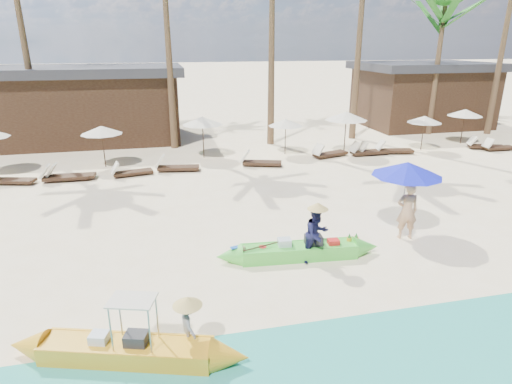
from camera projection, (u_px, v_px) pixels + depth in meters
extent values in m
plane|color=#F7E4B6|center=(324.00, 261.00, 11.65)|extent=(240.00, 240.00, 0.00)
cube|color=green|center=(299.00, 252.00, 11.74)|extent=(3.22, 0.92, 0.38)
cube|color=white|center=(299.00, 251.00, 11.73)|extent=(2.76, 0.70, 0.17)
cube|color=#262628|center=(313.00, 241.00, 11.70)|extent=(0.48, 0.39, 0.35)
cube|color=silver|center=(284.00, 244.00, 11.65)|extent=(0.37, 0.33, 0.28)
cube|color=red|center=(333.00, 243.00, 11.74)|extent=(0.32, 0.27, 0.22)
cylinder|color=red|center=(263.00, 248.00, 11.60)|extent=(0.22, 0.22, 0.09)
cylinder|color=#262628|center=(254.00, 251.00, 11.48)|extent=(0.20, 0.20, 0.08)
sphere|color=tan|center=(243.00, 249.00, 11.47)|extent=(0.18, 0.18, 0.18)
cylinder|color=orange|center=(349.00, 241.00, 11.94)|extent=(0.14, 0.14, 0.18)
cylinder|color=orange|center=(356.00, 240.00, 11.97)|extent=(0.14, 0.14, 0.18)
cube|color=orange|center=(127.00, 351.00, 7.96)|extent=(3.24, 1.58, 0.38)
cube|color=white|center=(127.00, 350.00, 7.95)|extent=(2.77, 1.27, 0.17)
cube|color=#262628|center=(136.00, 340.00, 7.86)|extent=(0.48, 0.43, 0.30)
cube|color=silver|center=(99.00, 339.00, 7.91)|extent=(0.39, 0.36, 0.26)
cube|color=beige|center=(132.00, 300.00, 7.57)|extent=(0.93, 0.77, 0.03)
imported|color=tan|center=(407.00, 211.00, 12.72)|extent=(0.71, 0.54, 1.74)
imported|color=#141539|center=(316.00, 234.00, 11.40)|extent=(0.92, 0.83, 1.57)
imported|color=gray|center=(189.00, 323.00, 8.04)|extent=(0.47, 0.65, 0.91)
cylinder|color=#99999E|center=(404.00, 198.00, 13.10)|extent=(0.05, 0.05, 2.19)
cone|color=#141DC3|center=(407.00, 169.00, 12.78)|extent=(2.09, 2.09, 0.43)
cube|color=#372616|center=(13.00, 181.00, 17.84)|extent=(1.84, 0.98, 0.12)
cube|color=#372616|center=(73.00, 176.00, 18.41)|extent=(1.88, 0.71, 0.13)
cube|color=beige|center=(52.00, 170.00, 18.17)|extent=(0.45, 0.62, 0.54)
cylinder|color=#372616|center=(103.00, 147.00, 20.06)|extent=(0.05, 0.05, 1.90)
cone|color=beige|center=(101.00, 130.00, 19.79)|extent=(1.90, 1.90, 0.38)
cube|color=#372616|center=(66.00, 177.00, 18.25)|extent=(1.86, 0.62, 0.13)
cube|color=beige|center=(45.00, 171.00, 17.98)|extent=(0.42, 0.60, 0.54)
cube|color=#372616|center=(133.00, 172.00, 18.98)|extent=(1.77, 0.88, 0.12)
cube|color=beige|center=(115.00, 168.00, 18.58)|extent=(0.48, 0.61, 0.49)
cylinder|color=#372616|center=(203.00, 138.00, 21.67)|extent=(0.05, 0.05, 2.04)
cone|color=beige|center=(202.00, 121.00, 21.38)|extent=(2.04, 2.04, 0.41)
cube|color=#372616|center=(179.00, 168.00, 19.64)|extent=(1.94, 0.87, 0.13)
cube|color=beige|center=(160.00, 161.00, 19.46)|extent=(0.50, 0.66, 0.55)
cylinder|color=#372616|center=(285.00, 137.00, 22.37)|extent=(0.05, 0.05, 1.81)
cone|color=beige|center=(286.00, 122.00, 22.11)|extent=(1.81, 1.81, 0.36)
cube|color=#372616|center=(262.00, 163.00, 20.44)|extent=(1.93, 1.13, 0.13)
cube|color=beige|center=(245.00, 156.00, 20.40)|extent=(0.57, 0.69, 0.54)
cube|color=#372616|center=(330.00, 154.00, 22.05)|extent=(1.96, 1.11, 0.13)
cube|color=beige|center=(318.00, 149.00, 21.56)|extent=(0.57, 0.70, 0.55)
cylinder|color=#372616|center=(345.00, 134.00, 22.32)|extent=(0.05, 0.05, 2.17)
cone|color=beige|center=(346.00, 116.00, 22.01)|extent=(2.17, 2.17, 0.43)
cube|color=#372616|center=(369.00, 152.00, 22.38)|extent=(1.87, 0.62, 0.13)
cube|color=beige|center=(355.00, 147.00, 22.09)|extent=(0.42, 0.61, 0.55)
cube|color=#372616|center=(375.00, 151.00, 22.64)|extent=(1.72, 0.62, 0.12)
cube|color=beige|center=(363.00, 147.00, 22.35)|extent=(0.40, 0.56, 0.50)
cylinder|color=#372616|center=(423.00, 134.00, 23.23)|extent=(0.05, 0.05, 1.81)
cone|color=beige|center=(425.00, 119.00, 22.97)|extent=(1.81, 1.81, 0.36)
cube|color=#372616|center=(395.00, 151.00, 22.71)|extent=(1.94, 0.93, 0.13)
cube|color=beige|center=(380.00, 145.00, 22.56)|extent=(0.52, 0.67, 0.54)
cylinder|color=#372616|center=(463.00, 127.00, 24.74)|extent=(0.05, 0.05, 1.93)
cone|color=beige|center=(465.00, 113.00, 24.47)|extent=(1.93, 1.93, 0.39)
cube|color=#372616|center=(499.00, 148.00, 23.39)|extent=(1.72, 0.57, 0.12)
cube|color=beige|center=(488.00, 143.00, 23.13)|extent=(0.39, 0.56, 0.50)
cube|color=#372616|center=(486.00, 146.00, 23.65)|extent=(1.93, 1.16, 0.13)
cube|color=beige|center=(472.00, 140.00, 23.63)|extent=(0.58, 0.70, 0.54)
cone|color=brown|center=(25.00, 46.00, 21.51)|extent=(0.40, 0.40, 10.89)
cone|color=brown|center=(169.00, 54.00, 22.39)|extent=(0.40, 0.40, 10.08)
cone|color=brown|center=(272.00, 42.00, 23.11)|extent=(0.40, 0.40, 11.26)
cone|color=brown|center=(360.00, 24.00, 24.24)|extent=(0.40, 0.40, 13.16)
cone|color=brown|center=(437.00, 69.00, 26.35)|extent=(0.40, 0.40, 8.07)
cone|color=brown|center=(503.00, 47.00, 25.93)|extent=(0.40, 0.40, 10.64)
cube|color=#372616|center=(91.00, 108.00, 25.43)|extent=(10.00, 6.00, 3.80)
cube|color=#2D2D33|center=(86.00, 71.00, 24.71)|extent=(10.80, 6.60, 0.50)
cube|color=#372616|center=(421.00, 98.00, 30.04)|extent=(8.00, 6.00, 3.80)
cube|color=#2D2D33|center=(425.00, 66.00, 29.33)|extent=(8.80, 6.60, 0.50)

